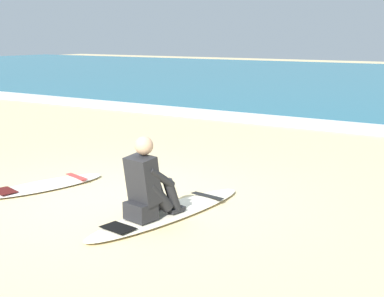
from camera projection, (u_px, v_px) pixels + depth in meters
ground_plane at (117, 200)px, 7.02m from camera, size 80.00×80.00×0.00m
breaking_foam at (311, 124)px, 12.72m from camera, size 80.00×0.90×0.11m
surfboard_main at (170, 212)px, 6.43m from camera, size 0.85×2.62×0.08m
surfer_seated at (148, 186)px, 6.07m from camera, size 0.44×0.74×0.95m
surfboard_spare_near at (45, 185)px, 7.57m from camera, size 0.96×1.90×0.08m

